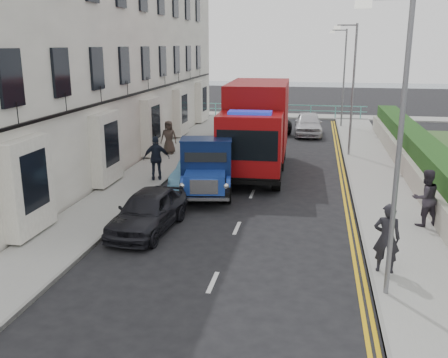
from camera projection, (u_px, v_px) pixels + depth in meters
ground at (226, 252)px, 14.81m from camera, size 120.00×120.00×0.00m
pavement_west at (154, 170)px, 24.25m from camera, size 2.40×38.00×0.12m
pavement_east at (378, 180)px, 22.41m from camera, size 2.60×38.00×0.12m
promenade at (287, 116)px, 42.32m from camera, size 30.00×2.50×0.12m
sea_plane at (300, 87)px, 71.76m from camera, size 120.00×120.00×0.00m
terrace_west at (97, 21)px, 26.93m from camera, size 6.31×30.20×14.25m
garden_east at (424, 164)px, 21.86m from camera, size 1.45×28.00×1.75m
seafront_railing at (286, 111)px, 41.42m from camera, size 13.00×0.08×1.11m
lamp_near at (395, 135)px, 11.14m from camera, size 1.23×0.18×7.00m
lamp_mid at (351, 83)px, 26.32m from camera, size 1.23×0.18×7.00m
lamp_far at (343, 72)px, 35.81m from camera, size 1.23×0.18×7.00m
bedford_lorry at (207, 170)px, 19.91m from camera, size 2.71×5.21×2.36m
red_lorry at (257, 125)px, 23.65m from camera, size 2.95×8.10×4.20m
parked_car_front at (148, 211)px, 16.33m from camera, size 1.93×4.15×1.37m
parked_car_mid at (196, 171)px, 21.75m from camera, size 1.53×3.84×1.24m
parked_car_rear at (233, 130)px, 31.09m from camera, size 2.96×5.72×1.59m
seafront_car_left at (268, 121)px, 35.29m from camera, size 3.82×5.45×1.38m
seafront_car_right at (308, 124)px, 33.64m from camera, size 1.98×4.54×1.53m
pedestrian_east_near at (387, 238)px, 13.03m from camera, size 0.73×0.51×1.89m
pedestrian_east_far at (425, 198)px, 16.41m from camera, size 1.14×1.03×1.91m
pedestrian_west_near at (156, 158)px, 21.97m from camera, size 1.24×0.85×1.96m
pedestrian_west_far at (169, 137)px, 27.26m from camera, size 0.92×0.62×1.82m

